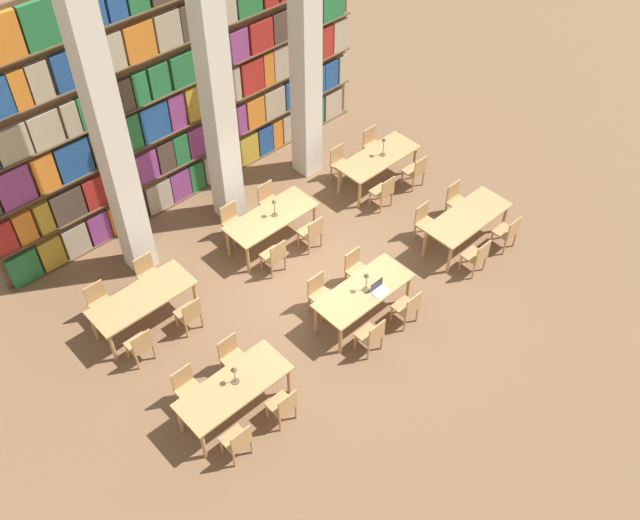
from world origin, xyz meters
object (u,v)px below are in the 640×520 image
(reading_table_2, at_px, (467,219))
(chair_2, at_px, (283,405))
(chair_1, at_px, (187,388))
(chair_22, at_px, (416,171))
(chair_9, at_px, (425,222))
(chair_20, at_px, (383,191))
(reading_table_5, at_px, (378,159))
(chair_21, at_px, (340,163))
(chair_6, at_px, (408,307))
(chair_4, at_px, (372,335))
(chair_3, at_px, (232,356))
(pillar_center, at_px, (217,98))
(pillar_left, at_px, (112,147))
(reading_table_3, at_px, (143,300))
(chair_12, at_px, (140,345))
(chair_23, at_px, (372,144))
(chair_15, at_px, (148,274))
(reading_table_0, at_px, (234,389))
(laptop, at_px, (379,290))
(chair_11, at_px, (456,200))
(chair_14, at_px, (189,313))
(chair_0, at_px, (238,441))
(desk_lamp_3, at_px, (384,144))
(chair_10, at_px, (508,232))
(chair_19, at_px, (269,200))
(desk_lamp_1, at_px, (366,279))
(reading_table_1, at_px, (364,293))
(chair_7, at_px, (356,268))
(desk_lamp_2, at_px, (274,205))
(reading_table_4, at_px, (271,219))
(chair_5, at_px, (320,293))
(chair_16, at_px, (275,255))
(desk_lamp_0, at_px, (234,372))
(chair_8, at_px, (477,256))
(chair_18, at_px, (312,232))
(pillar_right, at_px, (306,56))

(reading_table_2, bearing_deg, chair_2, -172.98)
(chair_1, distance_m, chair_22, 7.45)
(chair_9, xyz_separation_m, chair_20, (0.07, 1.29, 0.00))
(reading_table_5, height_order, chair_21, chair_21)
(chair_6, bearing_deg, chair_4, 180.00)
(chair_3, bearing_deg, pillar_center, -126.89)
(pillar_left, distance_m, reading_table_3, 2.86)
(chair_12, relative_size, chair_23, 1.00)
(reading_table_2, bearing_deg, chair_15, 148.95)
(reading_table_0, height_order, laptop, laptop)
(reading_table_0, height_order, chair_9, chair_9)
(chair_11, distance_m, chair_14, 6.36)
(chair_0, distance_m, reading_table_2, 6.74)
(chair_9, height_order, desk_lamp_3, desk_lamp_3)
(chair_3, relative_size, chair_21, 1.00)
(chair_3, height_order, chair_10, same)
(chair_12, xyz_separation_m, chair_20, (6.35, -0.04, 0.00))
(reading_table_3, bearing_deg, chair_22, -6.14)
(chair_22, bearing_deg, desk_lamp_3, 123.16)
(reading_table_3, relative_size, chair_21, 2.33)
(reading_table_0, bearing_deg, chair_19, 43.50)
(chair_0, bearing_deg, chair_3, 54.96)
(pillar_center, xyz_separation_m, desk_lamp_1, (0.05, -4.19, -1.93))
(reading_table_1, relative_size, chair_15, 2.33)
(chair_0, distance_m, chair_7, 4.38)
(chair_0, xyz_separation_m, chair_15, (1.00, 4.13, 0.00))
(chair_10, height_order, chair_20, same)
(chair_11, xyz_separation_m, desk_lamp_2, (-3.46, 2.07, 0.59))
(reading_table_1, relative_size, chair_12, 2.33)
(reading_table_0, relative_size, chair_4, 2.33)
(reading_table_4, bearing_deg, pillar_left, 150.17)
(chair_20, relative_size, desk_lamp_3, 1.82)
(desk_lamp_1, xyz_separation_m, chair_21, (2.60, 3.38, -0.60))
(chair_5, height_order, chair_19, same)
(chair_16, bearing_deg, chair_7, -55.14)
(reading_table_3, relative_size, chair_12, 2.33)
(pillar_left, distance_m, desk_lamp_0, 4.65)
(chair_10, xyz_separation_m, desk_lamp_2, (-3.46, 3.46, 0.59))
(chair_8, xyz_separation_m, desk_lamp_2, (-2.43, 3.46, 0.59))
(reading_table_2, height_order, chair_21, chair_21)
(reading_table_4, bearing_deg, chair_23, 9.03)
(reading_table_0, distance_m, chair_14, 2.11)
(reading_table_0, bearing_deg, reading_table_4, 41.40)
(reading_table_4, distance_m, chair_18, 0.89)
(desk_lamp_2, bearing_deg, desk_lamp_3, -2.05)
(reading_table_2, distance_m, chair_16, 4.11)
(chair_8, relative_size, chair_22, 1.00)
(pillar_right, height_order, chair_22, pillar_right)
(chair_9, bearing_deg, chair_1, 0.05)
(reading_table_3, distance_m, chair_20, 5.85)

